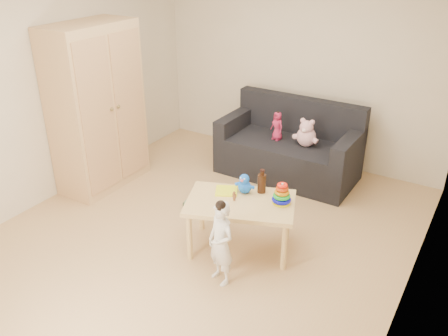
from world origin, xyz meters
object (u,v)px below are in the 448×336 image
Objects in this scene: sofa at (287,158)px; play_table at (240,225)px; toddler at (221,244)px; wardrobe at (97,108)px.

play_table is (0.27, -1.72, 0.03)m from sofa.
sofa is 1.74m from play_table.
toddler reaches higher than sofa.
wardrobe is 2.50× the size of toddler.
wardrobe is at bearing 170.70° from play_table.
toddler is at bearing -79.21° from play_table.
sofa is 2.28m from toddler.
wardrobe is 1.14× the size of sofa.
toddler reaches higher than play_table.
wardrobe reaches higher than sofa.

